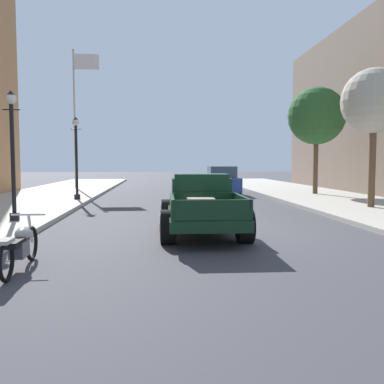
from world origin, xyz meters
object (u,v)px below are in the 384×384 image
Objects in this scene: motorcycle_parked at (20,245)px; street_lamp_far at (76,152)px; car_background_blue at (221,181)px; street_lamp_near at (12,146)px; flagpole at (78,104)px; street_tree_second at (317,116)px; street_tree_nearest at (374,102)px; hotrod_truck_dark_green at (201,204)px.

street_lamp_far is at bearing 96.31° from motorcycle_parked.
car_background_blue is 14.13m from street_lamp_near.
street_lamp_far reaches higher than car_background_blue.
street_lamp_far is 0.42× the size of flagpole.
car_background_blue is at bearing 158.28° from street_tree_second.
motorcycle_parked is at bearing -143.15° from street_tree_nearest.
street_tree_nearest is (7.15, 4.33, 3.46)m from hotrod_truck_dark_green.
street_lamp_near is at bearing 109.37° from motorcycle_parked.
street_lamp_near is at bearing -167.83° from street_tree_nearest.
car_background_blue is at bearing -24.08° from flagpole.
street_lamp_near is 7.10m from street_lamp_far.
street_tree_nearest is (10.72, 8.04, 3.77)m from motorcycle_parked.
flagpole reaches higher than street_lamp_near.
street_tree_nearest reaches higher than street_lamp_near.
street_lamp_far is (-7.56, -4.41, 1.62)m from car_background_blue.
motorcycle_parked is 0.55× the size of street_lamp_near.
motorcycle_parked is 0.55× the size of street_lamp_far.
motorcycle_parked is 21.70m from flagpole.
flagpole reaches higher than street_lamp_far.
street_tree_nearest is 6.83m from street_tree_second.
street_tree_second is (7.57, 11.14, 3.66)m from hotrod_truck_dark_green.
street_tree_nearest reaches higher than hotrod_truck_dark_green.
flagpole is (-0.96, 15.53, 3.39)m from street_lamp_near.
hotrod_truck_dark_green is at bearing -148.77° from street_tree_nearest.
flagpole reaches higher than hotrod_truck_dark_green.
street_tree_nearest is at bearing -43.40° from flagpole.
motorcycle_parked is 0.49× the size of car_background_blue.
street_lamp_near is (-5.44, 1.62, 1.63)m from hotrod_truck_dark_green.
motorcycle_parked is at bearing -126.88° from street_tree_second.
hotrod_truck_dark_green is 10.15m from street_lamp_far.
motorcycle_parked is 5.97m from street_lamp_near.
street_lamp_far is at bearing 85.97° from street_lamp_near.
motorcycle_parked is (-3.57, -3.70, -0.31)m from hotrod_truck_dark_green.
motorcycle_parked is at bearing -110.19° from car_background_blue.
hotrod_truck_dark_green is at bearing -124.17° from street_tree_second.
motorcycle_parked is 0.36× the size of street_tree_second.
car_background_blue is 0.47× the size of flagpole.
street_tree_second reaches higher than motorcycle_parked.
hotrod_truck_dark_green is 13.96m from street_tree_second.
street_tree_nearest is at bearing 31.23° from hotrod_truck_dark_green.
flagpole is at bearing 93.54° from street_lamp_near.
street_tree_nearest is (12.59, 2.71, 1.83)m from street_lamp_near.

